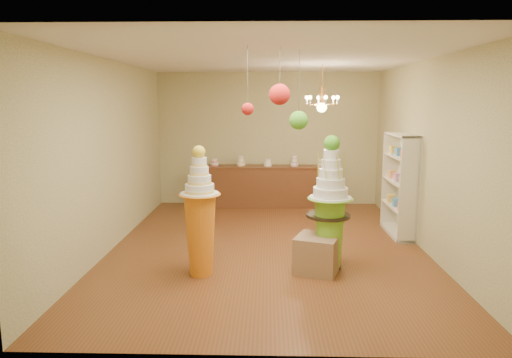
{
  "coord_description": "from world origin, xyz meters",
  "views": [
    {
      "loc": [
        0.01,
        -7.18,
        2.34
      ],
      "look_at": [
        -0.18,
        0.0,
        1.13
      ],
      "focal_mm": 32.0,
      "sensor_mm": 36.0,
      "label": 1
    }
  ],
  "objects_px": {
    "sideboard": "(268,185)",
    "pedestal_orange": "(200,224)",
    "round_table": "(328,233)",
    "pedestal_green": "(330,216)"
  },
  "relations": [
    {
      "from": "sideboard",
      "to": "pedestal_orange",
      "type": "bearing_deg",
      "value": -102.1
    },
    {
      "from": "pedestal_orange",
      "to": "sideboard",
      "type": "distance_m",
      "value": 4.3
    },
    {
      "from": "sideboard",
      "to": "round_table",
      "type": "distance_m",
      "value": 3.98
    },
    {
      "from": "pedestal_orange",
      "to": "sideboard",
      "type": "relative_size",
      "value": 0.59
    },
    {
      "from": "pedestal_green",
      "to": "pedestal_orange",
      "type": "bearing_deg",
      "value": -172.17
    },
    {
      "from": "round_table",
      "to": "pedestal_orange",
      "type": "bearing_deg",
      "value": -169.9
    },
    {
      "from": "pedestal_green",
      "to": "pedestal_orange",
      "type": "xyz_separation_m",
      "value": [
        -1.77,
        -0.24,
        -0.06
      ]
    },
    {
      "from": "pedestal_orange",
      "to": "round_table",
      "type": "relative_size",
      "value": 2.26
    },
    {
      "from": "sideboard",
      "to": "round_table",
      "type": "bearing_deg",
      "value": -77.54
    },
    {
      "from": "pedestal_green",
      "to": "round_table",
      "type": "height_order",
      "value": "pedestal_green"
    }
  ]
}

